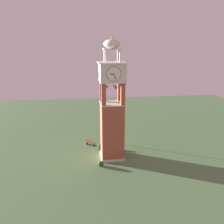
{
  "coord_description": "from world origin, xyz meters",
  "views": [
    {
      "loc": [
        4.13,
        30.63,
        15.98
      ],
      "look_at": [
        0.0,
        0.0,
        6.97
      ],
      "focal_mm": 36.55,
      "sensor_mm": 36.0,
      "label": 1
    }
  ],
  "objects_px": {
    "lamp_post": "(122,130)",
    "trash_bin": "(104,145)",
    "clock_tower": "(112,112)",
    "park_bench": "(90,143)"
  },
  "relations": [
    {
      "from": "trash_bin",
      "to": "lamp_post",
      "type": "bearing_deg",
      "value": -168.74
    },
    {
      "from": "clock_tower",
      "to": "lamp_post",
      "type": "xyz_separation_m",
      "value": [
        -2.18,
        -4.08,
        -4.34
      ]
    },
    {
      "from": "park_bench",
      "to": "trash_bin",
      "type": "height_order",
      "value": "park_bench"
    },
    {
      "from": "park_bench",
      "to": "trash_bin",
      "type": "bearing_deg",
      "value": 155.9
    },
    {
      "from": "clock_tower",
      "to": "lamp_post",
      "type": "height_order",
      "value": "clock_tower"
    },
    {
      "from": "clock_tower",
      "to": "trash_bin",
      "type": "xyz_separation_m",
      "value": [
        0.84,
        -3.48,
        -6.54
      ]
    },
    {
      "from": "lamp_post",
      "to": "trash_bin",
      "type": "xyz_separation_m",
      "value": [
        3.02,
        0.6,
        -2.19
      ]
    },
    {
      "from": "lamp_post",
      "to": "trash_bin",
      "type": "distance_m",
      "value": 3.78
    },
    {
      "from": "lamp_post",
      "to": "trash_bin",
      "type": "bearing_deg",
      "value": 11.26
    },
    {
      "from": "clock_tower",
      "to": "park_bench",
      "type": "height_order",
      "value": "clock_tower"
    }
  ]
}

